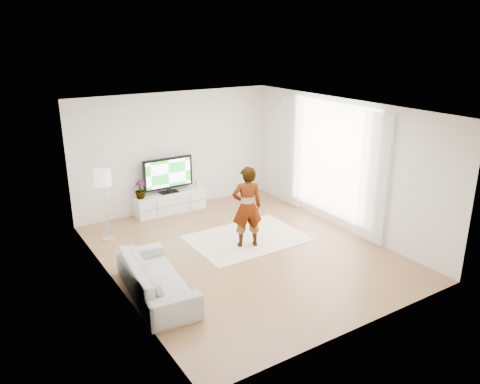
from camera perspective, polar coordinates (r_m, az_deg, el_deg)
floor at (r=9.24m, az=0.39°, el=-7.27°), size 6.00×6.00×0.00m
ceiling at (r=8.40m, az=0.43°, el=10.16°), size 6.00×6.00×0.00m
wall_left at (r=7.73m, az=-15.38°, el=-2.04°), size 0.02×6.00×2.80m
wall_right at (r=10.24m, az=12.27°, el=3.29°), size 0.02×6.00×2.80m
wall_back at (r=11.26m, az=-7.92°, el=4.95°), size 5.00×0.02×2.80m
wall_front at (r=6.57m, az=14.81°, el=-5.75°), size 5.00×0.02×2.80m
window at (r=10.42m, az=11.07°, el=3.92°), size 0.01×2.60×2.50m
curtain_near at (r=9.52m, az=16.00°, el=1.51°), size 0.04×0.70×2.60m
curtain_far at (r=11.34m, az=6.25°, el=4.84°), size 0.04×0.70×2.60m
media_console at (r=11.28m, az=-8.53°, el=-1.24°), size 1.69×0.48×0.48m
television at (r=11.08m, az=-8.76°, el=2.19°), size 1.22×0.24×0.85m
game_console at (r=11.46m, az=-5.25°, el=1.00°), size 0.06×0.15×0.20m
potted_plant at (r=10.88m, az=-12.08°, el=0.29°), size 0.30×0.30×0.42m
rug at (r=9.80m, az=0.84°, el=-5.65°), size 2.33×1.68×0.01m
player at (r=9.16m, az=0.86°, el=-1.82°), size 0.70×0.58×1.65m
sofa at (r=7.83m, az=-10.20°, el=-10.19°), size 1.02×2.17×0.61m
floor_lamp at (r=9.71m, az=-16.35°, el=1.31°), size 0.33×0.33×1.50m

